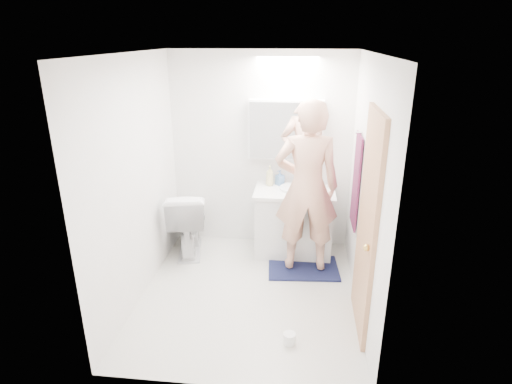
# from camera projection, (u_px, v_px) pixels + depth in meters

# --- Properties ---
(floor) EXTENTS (2.50, 2.50, 0.00)m
(floor) POSITION_uv_depth(u_px,v_px,m) (249.00, 294.00, 4.39)
(floor) COLOR silver
(floor) RESTS_ON ground
(ceiling) EXTENTS (2.50, 2.50, 0.00)m
(ceiling) POSITION_uv_depth(u_px,v_px,m) (247.00, 53.00, 3.55)
(ceiling) COLOR white
(ceiling) RESTS_ON floor
(wall_back) EXTENTS (2.50, 0.00, 2.50)m
(wall_back) POSITION_uv_depth(u_px,v_px,m) (261.00, 152.00, 5.14)
(wall_back) COLOR white
(wall_back) RESTS_ON floor
(wall_front) EXTENTS (2.50, 0.00, 2.50)m
(wall_front) POSITION_uv_depth(u_px,v_px,m) (224.00, 249.00, 2.81)
(wall_front) COLOR white
(wall_front) RESTS_ON floor
(wall_left) EXTENTS (0.00, 2.50, 2.50)m
(wall_left) POSITION_uv_depth(u_px,v_px,m) (136.00, 182.00, 4.09)
(wall_left) COLOR white
(wall_left) RESTS_ON floor
(wall_right) EXTENTS (0.00, 2.50, 2.50)m
(wall_right) POSITION_uv_depth(u_px,v_px,m) (366.00, 191.00, 3.86)
(wall_right) COLOR white
(wall_right) RESTS_ON floor
(vanity_cabinet) EXTENTS (0.90, 0.55, 0.78)m
(vanity_cabinet) POSITION_uv_depth(u_px,v_px,m) (294.00, 223.00, 5.11)
(vanity_cabinet) COLOR silver
(vanity_cabinet) RESTS_ON floor
(countertop) EXTENTS (0.95, 0.58, 0.04)m
(countertop) POSITION_uv_depth(u_px,v_px,m) (295.00, 192.00, 4.97)
(countertop) COLOR white
(countertop) RESTS_ON vanity_cabinet
(sink_basin) EXTENTS (0.36, 0.36, 0.03)m
(sink_basin) POSITION_uv_depth(u_px,v_px,m) (295.00, 188.00, 4.98)
(sink_basin) COLOR white
(sink_basin) RESTS_ON countertop
(faucet) EXTENTS (0.02, 0.02, 0.16)m
(faucet) POSITION_uv_depth(u_px,v_px,m) (295.00, 178.00, 5.14)
(faucet) COLOR #BCBCC1
(faucet) RESTS_ON countertop
(medicine_cabinet) EXTENTS (0.88, 0.14, 0.70)m
(medicine_cabinet) POSITION_uv_depth(u_px,v_px,m) (286.00, 130.00, 4.93)
(medicine_cabinet) COLOR white
(medicine_cabinet) RESTS_ON wall_back
(mirror_panel) EXTENTS (0.84, 0.01, 0.66)m
(mirror_panel) POSITION_uv_depth(u_px,v_px,m) (285.00, 131.00, 4.86)
(mirror_panel) COLOR silver
(mirror_panel) RESTS_ON medicine_cabinet
(toilet) EXTENTS (0.61, 0.88, 0.82)m
(toilet) POSITION_uv_depth(u_px,v_px,m) (188.00, 221.00, 5.13)
(toilet) COLOR white
(toilet) RESTS_ON floor
(bath_rug) EXTENTS (0.84, 0.61, 0.02)m
(bath_rug) POSITION_uv_depth(u_px,v_px,m) (303.00, 268.00, 4.86)
(bath_rug) COLOR #142040
(bath_rug) RESTS_ON floor
(person) EXTENTS (0.73, 0.51, 1.91)m
(person) POSITION_uv_depth(u_px,v_px,m) (307.00, 187.00, 4.51)
(person) COLOR #DA9F83
(person) RESTS_ON bath_rug
(door) EXTENTS (0.04, 0.80, 2.00)m
(door) POSITION_uv_depth(u_px,v_px,m) (367.00, 226.00, 3.61)
(door) COLOR tan
(door) RESTS_ON wall_right
(door_knob) EXTENTS (0.06, 0.06, 0.06)m
(door_knob) POSITION_uv_depth(u_px,v_px,m) (367.00, 248.00, 3.35)
(door_knob) COLOR gold
(door_knob) RESTS_ON door
(towel) EXTENTS (0.02, 0.42, 1.00)m
(towel) POSITION_uv_depth(u_px,v_px,m) (356.00, 181.00, 4.41)
(towel) COLOR black
(towel) RESTS_ON wall_right
(towel_hook) EXTENTS (0.07, 0.02, 0.02)m
(towel_hook) POSITION_uv_depth(u_px,v_px,m) (359.00, 133.00, 4.23)
(towel_hook) COLOR silver
(towel_hook) RESTS_ON wall_right
(soap_bottle_a) EXTENTS (0.10, 0.10, 0.25)m
(soap_bottle_a) POSITION_uv_depth(u_px,v_px,m) (270.00, 176.00, 5.09)
(soap_bottle_a) COLOR #C8BF81
(soap_bottle_a) RESTS_ON countertop
(soap_bottle_b) EXTENTS (0.12, 0.12, 0.19)m
(soap_bottle_b) POSITION_uv_depth(u_px,v_px,m) (280.00, 178.00, 5.12)
(soap_bottle_b) COLOR #517AAE
(soap_bottle_b) RESTS_ON countertop
(toothbrush_cup) EXTENTS (0.12, 0.12, 0.10)m
(toothbrush_cup) POSITION_uv_depth(u_px,v_px,m) (314.00, 183.00, 5.07)
(toothbrush_cup) COLOR #3B50B2
(toothbrush_cup) RESTS_ON countertop
(toilet_paper_roll) EXTENTS (0.11, 0.11, 0.10)m
(toilet_paper_roll) POSITION_uv_depth(u_px,v_px,m) (289.00, 338.00, 3.67)
(toilet_paper_roll) COLOR white
(toilet_paper_roll) RESTS_ON floor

